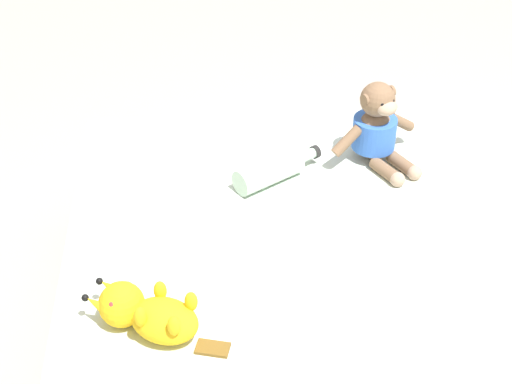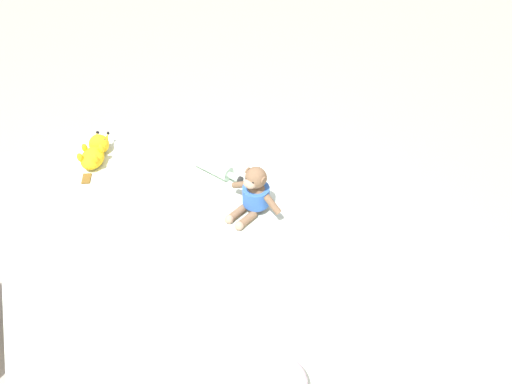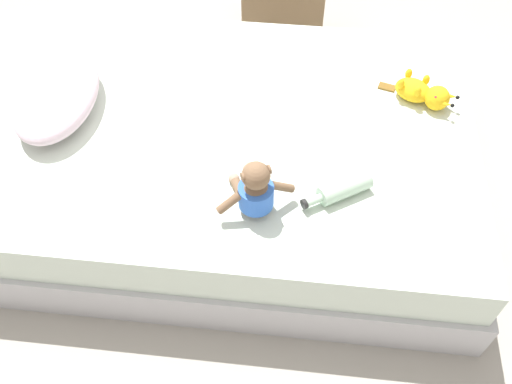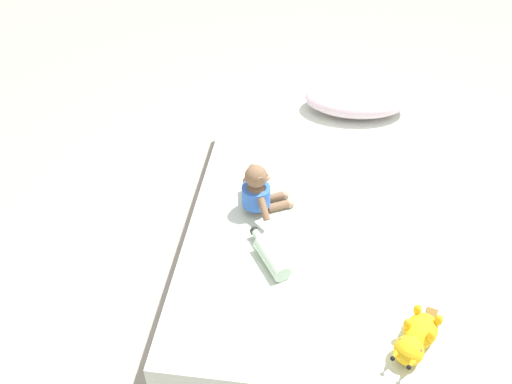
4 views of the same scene
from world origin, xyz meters
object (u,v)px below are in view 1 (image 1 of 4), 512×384
bed (452,308)px  plush_monkey (377,130)px  plush_yellow_creature (146,313)px  glass_bottle (271,171)px

bed → plush_monkey: bearing=-161.1°
plush_yellow_creature → glass_bottle: (-0.52, 0.32, -0.01)m
plush_yellow_creature → glass_bottle: bearing=148.7°
bed → plush_monkey: size_ratio=7.43×
bed → glass_bottle: 0.59m
bed → plush_monkey: 0.52m
plush_monkey → plush_yellow_creature: size_ratio=0.86×
bed → plush_yellow_creature: bearing=-74.7°
plush_monkey → plush_yellow_creature: (0.61, -0.62, -0.05)m
plush_yellow_creature → glass_bottle: plush_yellow_creature is taller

